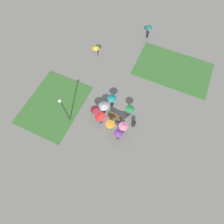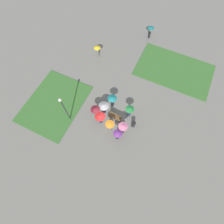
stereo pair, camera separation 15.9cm
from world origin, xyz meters
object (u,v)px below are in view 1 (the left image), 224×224
(lone_walker_mid_plaza, at_px, (96,50))
(trash_bin, at_px, (134,124))
(crowd_person_grey, at_px, (104,107))
(crowd_person_teal, at_px, (112,100))
(lamp_post, at_px, (64,108))
(crowd_person_red, at_px, (100,117))
(crowd_person_orange, at_px, (110,125))
(crowd_person_purple, at_px, (118,134))
(crowd_person_pink, at_px, (123,128))
(crowd_person_green, at_px, (130,110))
(crowd_person_maroon, at_px, (96,111))
(lone_walker_far_path, at_px, (149,30))
(park_bench, at_px, (115,116))

(lone_walker_mid_plaza, bearing_deg, trash_bin, -30.29)
(crowd_person_grey, xyz_separation_m, crowd_person_teal, (0.46, 1.23, -0.11))
(lamp_post, relative_size, crowd_person_red, 2.42)
(lamp_post, height_order, crowd_person_grey, lamp_post)
(trash_bin, distance_m, crowd_person_orange, 2.75)
(trash_bin, bearing_deg, lone_walker_mid_plaza, 138.20)
(lamp_post, bearing_deg, trash_bin, 18.58)
(crowd_person_grey, distance_m, crowd_person_teal, 1.32)
(crowd_person_purple, distance_m, lone_walker_mid_plaza, 11.99)
(crowd_person_pink, bearing_deg, crowd_person_green, -34.65)
(lamp_post, distance_m, crowd_person_maroon, 3.46)
(trash_bin, height_order, lone_walker_mid_plaza, lone_walker_mid_plaza)
(crowd_person_grey, relative_size, crowd_person_orange, 1.07)
(crowd_person_grey, height_order, crowd_person_orange, crowd_person_grey)
(crowd_person_green, xyz_separation_m, lone_walker_mid_plaza, (-7.36, 6.45, 0.02))
(crowd_person_red, xyz_separation_m, lone_walker_mid_plaza, (-4.83, 8.64, -0.23))
(crowd_person_red, height_order, lone_walker_far_path, crowd_person_red)
(crowd_person_red, xyz_separation_m, crowd_person_green, (2.53, 2.19, -0.26))
(park_bench, bearing_deg, lone_walker_far_path, 98.21)
(crowd_person_grey, bearing_deg, crowd_person_maroon, -74.80)
(park_bench, distance_m, crowd_person_maroon, 2.35)
(lamp_post, distance_m, crowd_person_teal, 5.43)
(crowd_person_pink, bearing_deg, lamp_post, 62.05)
(park_bench, relative_size, lone_walker_mid_plaza, 0.88)
(crowd_person_pink, bearing_deg, crowd_person_orange, 64.20)
(park_bench, height_order, crowd_person_teal, crowd_person_teal)
(crowd_person_purple, xyz_separation_m, lone_walker_mid_plaza, (-7.30, 9.50, 0.00))
(crowd_person_maroon, bearing_deg, crowd_person_teal, 101.39)
(trash_bin, height_order, crowd_person_purple, crowd_person_purple)
(lone_walker_far_path, bearing_deg, park_bench, 59.12)
(crowd_person_grey, relative_size, lone_walker_far_path, 1.03)
(lone_walker_mid_plaza, bearing_deg, crowd_person_pink, -37.51)
(crowd_person_red, xyz_separation_m, crowd_person_maroon, (-0.83, 0.50, -0.14))
(crowd_person_orange, height_order, lone_walker_far_path, lone_walker_far_path)
(lamp_post, xyz_separation_m, trash_bin, (6.91, 2.32, -2.51))
(lamp_post, xyz_separation_m, crowd_person_pink, (6.10, 1.12, -1.66))
(crowd_person_purple, distance_m, lone_walker_far_path, 16.04)
(trash_bin, height_order, crowd_person_pink, crowd_person_pink)
(park_bench, xyz_separation_m, crowd_person_green, (1.28, 1.01, 0.75))
(crowd_person_grey, bearing_deg, lone_walker_far_path, 139.37)
(lamp_post, xyz_separation_m, crowd_person_green, (5.96, 3.30, -1.71))
(lone_walker_mid_plaza, bearing_deg, crowd_person_purple, -40.96)
(crowd_person_grey, height_order, lone_walker_far_path, crowd_person_grey)
(crowd_person_orange, xyz_separation_m, crowd_person_pink, (1.37, 0.31, 0.11))
(park_bench, xyz_separation_m, crowd_person_maroon, (-2.08, -0.67, 0.87))
(crowd_person_grey, distance_m, lone_walker_mid_plaza, 8.65)
(crowd_person_pink, distance_m, lone_walker_mid_plaza, 11.44)
(lamp_post, height_order, crowd_person_orange, lamp_post)
(crowd_person_teal, relative_size, crowd_person_maroon, 0.98)
(lamp_post, relative_size, crowd_person_pink, 2.41)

